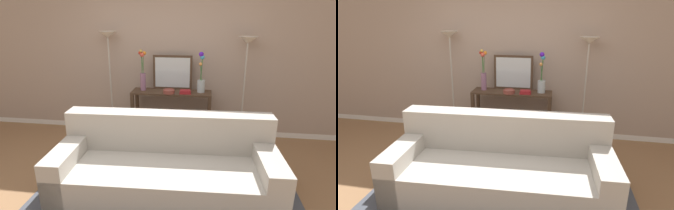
% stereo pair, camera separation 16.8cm
% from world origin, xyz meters
% --- Properties ---
extents(ground_plane, '(16.00, 16.00, 0.02)m').
position_xyz_m(ground_plane, '(0.00, 0.00, -0.01)').
color(ground_plane, '#936B47').
extents(back_wall, '(12.00, 0.15, 2.76)m').
position_xyz_m(back_wall, '(0.00, 2.14, 1.38)').
color(back_wall, white).
rests_on(back_wall, ground).
extents(area_rug, '(2.99, 1.88, 0.01)m').
position_xyz_m(area_rug, '(0.30, 0.15, 0.01)').
color(area_rug, '#474C56').
rests_on(area_rug, ground).
extents(couch, '(2.45, 1.08, 0.88)m').
position_xyz_m(couch, '(0.29, 0.32, 0.31)').
color(couch, '#ADA89E').
rests_on(couch, ground).
extents(console_table, '(1.26, 0.36, 0.81)m').
position_xyz_m(console_table, '(0.16, 1.78, 0.56)').
color(console_table, '#473323').
rests_on(console_table, ground).
extents(floor_lamp_left, '(0.28, 0.28, 1.73)m').
position_xyz_m(floor_lamp_left, '(-0.86, 1.86, 1.36)').
color(floor_lamp_left, '#B7B2A8').
rests_on(floor_lamp_left, ground).
extents(floor_lamp_right, '(0.28, 0.28, 1.67)m').
position_xyz_m(floor_lamp_right, '(1.28, 1.86, 1.31)').
color(floor_lamp_right, '#B7B2A8').
rests_on(floor_lamp_right, ground).
extents(wall_mirror, '(0.63, 0.02, 0.55)m').
position_xyz_m(wall_mirror, '(0.16, 1.93, 1.09)').
color(wall_mirror, '#473323').
rests_on(wall_mirror, console_table).
extents(vase_tall_flowers, '(0.12, 0.12, 0.65)m').
position_xyz_m(vase_tall_flowers, '(-0.30, 1.80, 1.08)').
color(vase_tall_flowers, gray).
rests_on(vase_tall_flowers, console_table).
extents(vase_short_flowers, '(0.12, 0.13, 0.62)m').
position_xyz_m(vase_short_flowers, '(0.62, 1.82, 1.02)').
color(vase_short_flowers, silver).
rests_on(vase_short_flowers, console_table).
extents(fruit_bowl, '(0.18, 0.18, 0.06)m').
position_xyz_m(fruit_bowl, '(0.14, 1.67, 0.84)').
color(fruit_bowl, brown).
rests_on(fruit_bowl, console_table).
extents(book_stack, '(0.18, 0.14, 0.05)m').
position_xyz_m(book_stack, '(0.39, 1.70, 0.84)').
color(book_stack, maroon).
rests_on(book_stack, console_table).
extents(book_row_under_console, '(0.35, 0.17, 0.13)m').
position_xyz_m(book_row_under_console, '(-0.18, 1.78, 0.06)').
color(book_row_under_console, gold).
rests_on(book_row_under_console, ground).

